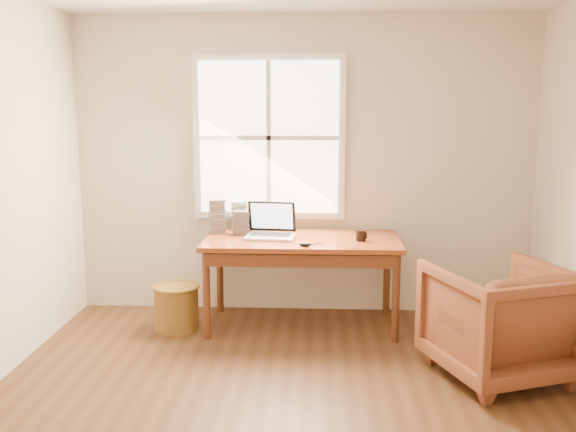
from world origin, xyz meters
The scene contains 11 objects.
room_shell centered at (-0.02, 0.16, 1.32)m, with size 4.04×4.54×2.64m.
desk centered at (0.00, 1.80, 0.73)m, with size 1.60×0.80×0.04m, color brown.
armchair centered at (1.37, 0.86, 0.39)m, with size 0.84×0.86×0.78m, color brown.
wicker_stool centered at (-1.03, 1.67, 0.18)m, with size 0.36×0.36×0.36m, color brown.
laptop centered at (-0.26, 1.79, 0.90)m, with size 0.39×0.41×0.29m, color #ABAEB2, non-canonical shape.
mouse centered at (0.03, 1.50, 0.77)m, with size 0.10×0.06×0.03m, color black.
coffee_mug centered at (0.48, 1.73, 0.79)m, with size 0.08×0.08×0.09m, color black.
cd_stack_a centered at (-0.56, 2.15, 0.87)m, with size 0.13×0.11×0.25m, color #B5BBC1.
cd_stack_b centered at (-0.52, 1.93, 0.85)m, with size 0.13×0.11×0.20m, color #26262B.
cd_stack_c centered at (-0.73, 2.00, 0.89)m, with size 0.13×0.11×0.29m, color #9A9BA7.
cd_stack_d centered at (-0.39, 2.14, 0.84)m, with size 0.14×0.12×0.17m, color #B8BEC5.
Camera 1 is at (0.14, -3.35, 1.85)m, focal length 40.00 mm.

